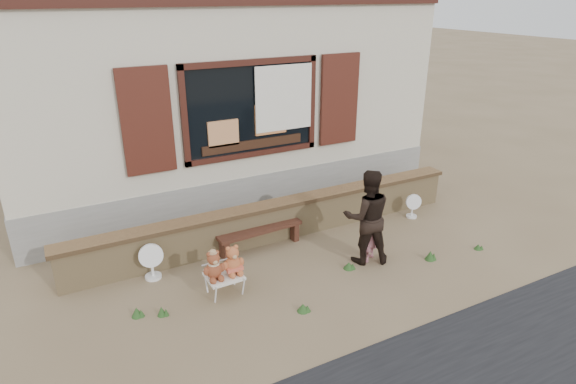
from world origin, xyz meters
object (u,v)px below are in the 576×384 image
teddy_bear_left (214,264)px  child (370,232)px  bench (259,233)px  adult (367,217)px  teddy_bear_right (233,259)px  folding_chair (224,277)px

teddy_bear_left → child: child is taller
bench → adult: bearing=-44.3°
teddy_bear_right → bench: bearing=47.0°
teddy_bear_right → child: bearing=-6.4°
bench → teddy_bear_left: (-1.12, -0.95, 0.24)m
child → folding_chair: bearing=-35.8°
teddy_bear_left → child: size_ratio=0.43×
folding_chair → teddy_bear_left: 0.28m
teddy_bear_right → folding_chair: bearing=-180.0°
folding_chair → teddy_bear_right: (0.14, 0.00, 0.24)m
bench → teddy_bear_right: size_ratio=3.43×
teddy_bear_right → adult: adult is taller
bench → folding_chair: 1.36m
teddy_bear_right → adult: size_ratio=0.28×
teddy_bear_right → child: size_ratio=0.44×
teddy_bear_right → adult: (2.14, -0.18, 0.25)m
folding_chair → adult: bearing=-5.9°
child → bench: bearing=-70.9°
teddy_bear_left → teddy_bear_right: 0.28m
teddy_bear_left → teddy_bear_right: size_ratio=0.98×
teddy_bear_left → teddy_bear_right: teddy_bear_right is taller
folding_chair → teddy_bear_left: bearing=180.0°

